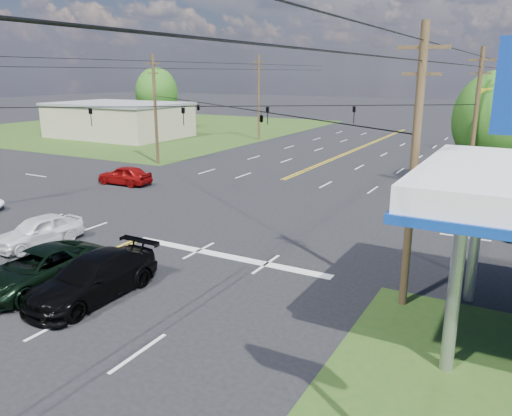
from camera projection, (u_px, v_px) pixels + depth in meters
The scene contains 18 objects.
ground at pixel (227, 203), 31.37m from camera, with size 280.00×280.00×0.00m, color black.
grass_nw at pixel (143, 127), 74.73m from camera, with size 46.00×48.00×0.03m, color #224616.
stop_bar at pixel (226, 257), 22.27m from camera, with size 10.00×0.50×0.02m, color silver.
retail_nw at pixel (119, 121), 63.42m from camera, with size 16.00×11.00×4.00m, color tan.
pole_se at pixel (414, 168), 16.41m from camera, with size 1.60×0.28×9.50m.
pole_nw at pixel (155, 108), 43.74m from camera, with size 1.60×0.28×9.50m.
pole_ne at pixel (475, 122), 31.61m from camera, with size 1.60×0.28×9.50m.
pole_left_far at pixel (259, 97), 59.73m from camera, with size 1.60×0.28×10.00m.
pole_right_far at pixel (498, 103), 47.59m from camera, with size 1.60×0.28×10.00m.
span_wire_signals at pixel (225, 106), 29.79m from camera, with size 26.00×18.00×1.13m.
power_lines at pixel (205, 60), 27.42m from camera, with size 26.04×100.00×0.64m.
tree_right_a at pixel (496, 120), 33.69m from camera, with size 5.70×5.70×8.18m.
tree_far_l at pixel (157, 92), 71.96m from camera, with size 6.08×6.08×8.72m.
pickup_dkgreen at pixel (39, 269), 18.93m from camera, with size 2.46×5.33×1.48m, color black.
suv_black at pixel (93, 277), 18.05m from camera, with size 2.18×5.36×1.56m, color black.
pickup_white at pixel (38, 231), 23.56m from camera, with size 1.69×4.19×1.43m, color white.
sedan_red at pixel (125, 175), 36.43m from camera, with size 1.66×4.13×1.41m, color maroon.
polesign_ne at pixel (495, 114), 31.86m from camera, with size 1.96×0.38×7.09m.
Camera 1 is at (16.28, -13.68, 7.94)m, focal length 35.00 mm.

